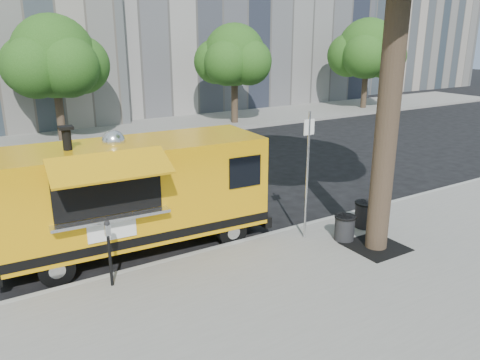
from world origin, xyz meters
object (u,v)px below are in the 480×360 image
Objects in this scene: far_tree_b at (54,57)px; far_tree_d at (368,49)px; food_truck at (135,192)px; sign_post at (307,169)px; parking_meter at (109,246)px; trash_bin_left at (365,214)px; far_tree_c at (234,55)px; trash_bin_right at (345,227)px.

far_tree_d reaches higher than far_tree_b.
far_tree_d reaches higher than food_truck.
sign_post reaches higher than parking_meter.
trash_bin_left is at bearing -135.66° from far_tree_d.
parking_meter is (-2.00, -14.05, -2.85)m from far_tree_b.
far_tree_c reaches higher than food_truck.
food_truck is at bearing 151.11° from trash_bin_right.
trash_bin_right is (-0.98, -0.32, -0.02)m from trash_bin_left.
sign_post is at bearing -139.30° from far_tree_d.
far_tree_b is at bearing 88.97° from food_truck.
far_tree_d reaches higher than far_tree_c.
sign_post reaches higher than trash_bin_right.
far_tree_d is at bearing 33.60° from parking_meter.
far_tree_c is at bearing 54.14° from food_truck.
sign_post is at bearing -2.52° from parking_meter.
far_tree_b is 1.83× the size of sign_post.
food_truck is (-3.48, 1.72, -0.45)m from sign_post.
parking_meter is 0.22× the size of food_truck.
trash_bin_left is at bearing -4.33° from parking_meter.
far_tree_d is 25.38m from parking_meter.
trash_bin_left is at bearing -17.85° from food_truck.
far_tree_d is 21.84m from trash_bin_right.
trash_bin_left is at bearing -73.72° from far_tree_b.
parking_meter is (-21.00, -13.95, -2.91)m from far_tree_d.
food_truck is (1.07, 1.52, 0.42)m from parking_meter.
far_tree_c is 10.00m from far_tree_d.
food_truck reaches higher than parking_meter.
trash_bin_right is at bearing -136.89° from far_tree_d.
trash_bin_right is at bearing -39.82° from sign_post.
far_tree_c is at bearing 68.44° from trash_bin_right.
far_tree_c is 8.08× the size of trash_bin_left.
far_tree_d is at bearing 44.34° from trash_bin_left.
far_tree_c is 0.85× the size of food_truck.
far_tree_b is at bearing 81.90° from parking_meter.
sign_post is at bearing -23.08° from food_truck.
trash_bin_left is at bearing -9.15° from sign_post.
parking_meter reaches higher than trash_bin_left.
far_tree_c is 15.92m from food_truck.
far_tree_b is 14.48m from parking_meter.
trash_bin_left is (-14.76, -14.42, -3.40)m from far_tree_d.
far_tree_d is 1.88× the size of sign_post.
far_tree_b is 1.06× the size of far_tree_c.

